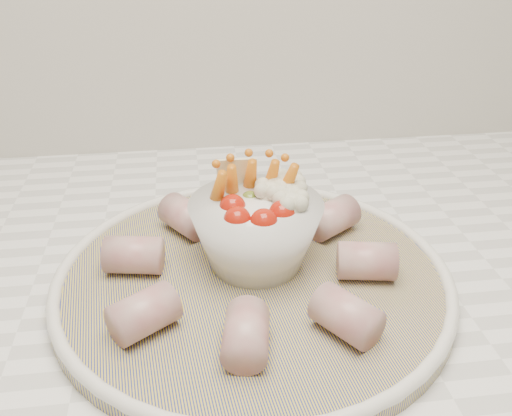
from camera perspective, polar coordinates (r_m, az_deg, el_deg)
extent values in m
cube|color=white|center=(0.61, -15.53, -7.53)|extent=(2.04, 0.62, 0.04)
cylinder|color=navy|center=(0.55, -0.31, -7.23)|extent=(0.41, 0.41, 0.01)
torus|color=silver|center=(0.54, -0.31, -6.59)|extent=(0.37, 0.37, 0.01)
sphere|color=#AA180B|center=(0.50, -1.88, -1.19)|extent=(0.02, 0.02, 0.02)
sphere|color=#AA180B|center=(0.50, 0.78, -1.43)|extent=(0.02, 0.02, 0.02)
sphere|color=#AA180B|center=(0.51, 2.63, -0.56)|extent=(0.02, 0.02, 0.02)
sphere|color=#AA180B|center=(0.52, -2.36, 0.06)|extent=(0.02, 0.02, 0.02)
sphere|color=#546B23|center=(0.54, -0.59, 0.78)|extent=(0.02, 0.02, 0.02)
cone|color=#C66512|center=(0.54, -2.43, 2.13)|extent=(0.02, 0.04, 0.06)
cone|color=#C66512|center=(0.55, -0.58, 2.68)|extent=(0.02, 0.04, 0.06)
cone|color=#C66512|center=(0.55, 1.47, 2.62)|extent=(0.03, 0.04, 0.06)
cone|color=#C66512|center=(0.53, -3.84, 1.44)|extent=(0.03, 0.04, 0.06)
cone|color=#C66512|center=(0.54, 3.05, 2.13)|extent=(0.03, 0.04, 0.06)
sphere|color=beige|center=(0.54, 3.30, 1.19)|extent=(0.03, 0.03, 0.03)
sphere|color=beige|center=(0.52, 3.58, 0.06)|extent=(0.03, 0.03, 0.03)
sphere|color=beige|center=(0.56, 3.24, 2.09)|extent=(0.03, 0.03, 0.03)
sphere|color=beige|center=(0.54, 1.48, 1.27)|extent=(0.03, 0.03, 0.03)
cube|color=beige|center=(0.56, -1.95, 3.11)|extent=(0.04, 0.01, 0.04)
cylinder|color=#A0494D|center=(0.54, 11.02, -5.22)|extent=(0.06, 0.04, 0.04)
cylinder|color=#A0494D|center=(0.60, 7.64, -0.96)|extent=(0.06, 0.06, 0.04)
cylinder|color=#A0494D|center=(0.63, 0.23, 0.97)|extent=(0.04, 0.06, 0.04)
cylinder|color=#A0494D|center=(0.60, -7.04, -0.86)|extent=(0.06, 0.06, 0.04)
cylinder|color=#A0494D|center=(0.55, -12.13, -4.61)|extent=(0.06, 0.04, 0.04)
cylinder|color=#A0494D|center=(0.48, -11.16, -10.30)|extent=(0.06, 0.06, 0.04)
cylinder|color=#A0494D|center=(0.45, -1.01, -12.53)|extent=(0.04, 0.06, 0.04)
cylinder|color=#A0494D|center=(0.47, 9.02, -10.58)|extent=(0.06, 0.06, 0.04)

